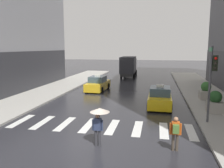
{
  "coord_description": "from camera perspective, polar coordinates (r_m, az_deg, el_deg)",
  "views": [
    {
      "loc": [
        3.35,
        -10.5,
        4.84
      ],
      "look_at": [
        -0.22,
        8.0,
        1.86
      ],
      "focal_mm": 37.42,
      "sensor_mm": 36.0,
      "label": 1
    }
  ],
  "objects": [
    {
      "name": "taxi_lead",
      "position": [
        19.66,
        11.6,
        -3.29
      ],
      "size": [
        1.98,
        4.57,
        1.8
      ],
      "color": "yellow",
      "rests_on": "ground"
    },
    {
      "name": "ground_plane",
      "position": [
        12.03,
        -6.41,
        -14.79
      ],
      "size": [
        160.0,
        160.0,
        0.0
      ],
      "primitive_type": "plane",
      "color": "#26262B"
    },
    {
      "name": "planter_near_corner",
      "position": [
        18.47,
        23.89,
        -4.2
      ],
      "size": [
        1.1,
        1.1,
        1.6
      ],
      "color": "#A8A399",
      "rests_on": "curb_right"
    },
    {
      "name": "planter_mid_block",
      "position": [
        22.85,
        21.95,
        -1.68
      ],
      "size": [
        1.1,
        1.1,
        1.6
      ],
      "color": "#A8A399",
      "rests_on": "curb_right"
    },
    {
      "name": "pedestrian_with_backpack",
      "position": [
        11.45,
        15.26,
        -11.07
      ],
      "size": [
        0.55,
        0.43,
        1.65
      ],
      "color": "#473D33",
      "rests_on": "ground"
    },
    {
      "name": "pedestrian_with_umbrella",
      "position": [
        11.43,
        -3.2,
        -7.92
      ],
      "size": [
        0.96,
        0.96,
        1.94
      ],
      "color": "#333338",
      "rests_on": "ground"
    },
    {
      "name": "taxi_second",
      "position": [
        26.34,
        -3.49,
        -0.02
      ],
      "size": [
        2.09,
        4.61,
        1.8
      ],
      "color": "gold",
      "rests_on": "ground"
    },
    {
      "name": "crosswalk_markings",
      "position": [
        14.72,
        -2.89,
        -10.2
      ],
      "size": [
        11.3,
        2.8,
        0.01
      ],
      "color": "silver",
      "rests_on": "ground"
    },
    {
      "name": "box_truck",
      "position": [
        38.22,
        4.09,
        4.47
      ],
      "size": [
        2.39,
        7.58,
        3.35
      ],
      "color": "#2D2D2D",
      "rests_on": "ground"
    },
    {
      "name": "traffic_light_pole",
      "position": [
        15.59,
        23.28,
        2.43
      ],
      "size": [
        0.44,
        0.84,
        4.8
      ],
      "color": "#47474C",
      "rests_on": "curb_right"
    }
  ]
}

